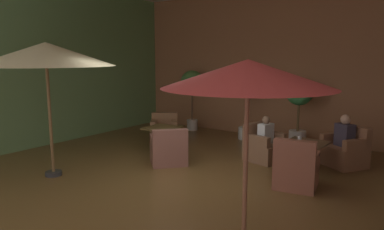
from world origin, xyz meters
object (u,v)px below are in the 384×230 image
patio_umbrella_tall_red (248,75)px  patio_umbrella_center_beige (46,55)px  patron_by_window (345,132)px  armchair_front_left_south (264,147)px  cafe_table_front_right (162,132)px  armchair_front_right_north (164,131)px  armchair_front_left_north (296,170)px  patron_blue_shirt (266,131)px  potted_tree_mid_right (192,86)px  cafe_table_front_left (305,148)px  iced_drink_cup (300,139)px  potted_tree_mid_left (247,100)px  potted_tree_right_corner (299,101)px  armchair_front_left_east (345,151)px  armchair_front_right_east (169,150)px

patio_umbrella_tall_red → patio_umbrella_center_beige: size_ratio=0.89×
patron_by_window → armchair_front_left_south: bearing=-159.2°
armchair_front_left_south → patio_umbrella_tall_red: size_ratio=0.39×
cafe_table_front_right → armchair_front_right_north: bearing=127.2°
armchair_front_left_north → patron_blue_shirt: patron_blue_shirt is taller
cafe_table_front_right → potted_tree_mid_right: 2.88m
cafe_table_front_left → iced_drink_cup: (-0.12, -0.03, 0.17)m
patio_umbrella_center_beige → potted_tree_mid_left: (1.66, 5.08, -1.24)m
armchair_front_right_north → potted_tree_mid_right: (-0.28, 1.72, 1.10)m
potted_tree_mid_right → iced_drink_cup: (4.19, -2.08, -0.73)m
cafe_table_front_left → armchair_front_left_south: bearing=166.9°
patio_umbrella_tall_red → potted_tree_right_corner: 5.51m
armchair_front_left_east → armchair_front_right_east: 3.81m
armchair_front_left_south → iced_drink_cup: armchair_front_left_south is taller
armchair_front_left_north → potted_tree_mid_right: bearing=145.5°
armchair_front_left_north → iced_drink_cup: size_ratio=8.43×
cafe_table_front_right → patron_by_window: bearing=18.9°
cafe_table_front_right → patron_by_window: (3.94, 1.35, 0.24)m
patio_umbrella_center_beige → potted_tree_right_corner: bearing=58.3°
armchair_front_right_north → patio_umbrella_tall_red: patio_umbrella_tall_red is taller
potted_tree_mid_right → potted_tree_mid_left: bearing=-4.1°
armchair_front_left_east → potted_tree_mid_left: (-2.88, 1.04, 0.81)m
armchair_front_right_north → iced_drink_cup: (3.90, -0.36, 0.37)m
cafe_table_front_left → potted_tree_mid_left: bearing=140.3°
armchair_front_left_east → patio_umbrella_tall_red: bearing=-92.7°
armchair_front_left_south → armchair_front_left_north: bearing=-46.5°
armchair_front_left_south → patio_umbrella_center_beige: patio_umbrella_center_beige is taller
patron_blue_shirt → armchair_front_left_south: bearing=166.9°
patron_blue_shirt → iced_drink_cup: 0.89m
patron_blue_shirt → armchair_front_left_east: bearing=22.4°
armchair_front_left_east → iced_drink_cup: 1.19m
cafe_table_front_right → armchair_front_left_east: bearing=19.3°
patron_blue_shirt → armchair_front_left_north: bearing=-47.4°
armchair_front_left_south → cafe_table_front_right: (-2.36, -0.75, 0.19)m
potted_tree_mid_left → patron_blue_shirt: 2.19m
cafe_table_front_right → patron_blue_shirt: (2.40, 0.74, 0.18)m
potted_tree_mid_left → patron_by_window: 3.08m
armchair_front_left_south → cafe_table_front_right: size_ratio=1.07×
cafe_table_front_left → armchair_front_left_north: (0.18, -1.03, -0.16)m
cafe_table_front_left → patron_blue_shirt: (-0.98, 0.23, 0.18)m
armchair_front_left_east → patron_blue_shirt: 1.72m
patron_blue_shirt → potted_tree_mid_right: bearing=151.2°
potted_tree_right_corner → potted_tree_mid_left: bearing=179.4°
patio_umbrella_center_beige → patron_blue_shirt: patio_umbrella_center_beige is taller
armchair_front_right_north → potted_tree_mid_right: potted_tree_mid_right is taller
armchair_front_left_south → patio_umbrella_tall_red: 4.30m
patio_umbrella_tall_red → patron_blue_shirt: bearing=110.5°
patron_by_window → cafe_table_front_left: bearing=-123.6°
cafe_table_front_right → armchair_front_right_north: size_ratio=0.83×
cafe_table_front_right → potted_tree_right_corner: bearing=43.4°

